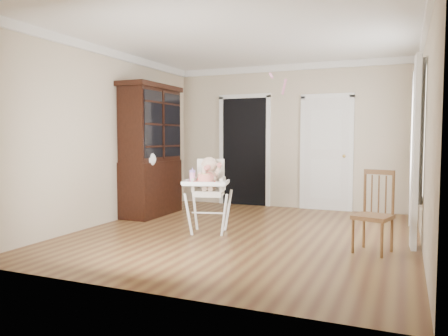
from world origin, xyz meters
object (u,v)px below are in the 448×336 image
at_px(china_cabinet, 151,150).
at_px(dining_chair, 374,214).
at_px(sippy_cup, 192,175).
at_px(high_chair, 209,187).
at_px(cake, 205,178).

distance_m(china_cabinet, dining_chair, 3.93).
distance_m(sippy_cup, dining_chair, 2.41).
xyz_separation_m(high_chair, cake, (0.07, -0.27, 0.14)).
bearing_deg(high_chair, china_cabinet, 133.53).
distance_m(high_chair, cake, 0.31).
bearing_deg(cake, sippy_cup, 154.69).
height_order(high_chair, dining_chair, high_chair).
distance_m(sippy_cup, china_cabinet, 1.73).
bearing_deg(dining_chair, cake, -162.06).
xyz_separation_m(sippy_cup, china_cabinet, (-1.33, 1.07, 0.30)).
bearing_deg(china_cabinet, cake, -36.90).
xyz_separation_m(high_chair, sippy_cup, (-0.18, -0.15, 0.17)).
height_order(sippy_cup, dining_chair, dining_chair).
bearing_deg(dining_chair, high_chair, -169.15).
bearing_deg(china_cabinet, high_chair, -31.25).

